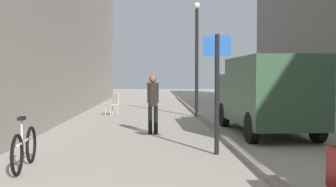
{
  "coord_description": "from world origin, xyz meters",
  "views": [
    {
      "loc": [
        -0.31,
        -1.24,
        1.7
      ],
      "look_at": [
        0.06,
        9.02,
        1.26
      ],
      "focal_mm": 43.35,
      "sensor_mm": 36.0,
      "label": 1
    }
  ],
  "objects_px": {
    "lamp_post": "(197,52)",
    "bicycle_leaning": "(25,148)",
    "pedestrian_main_foreground": "(153,100)",
    "street_sign_post": "(217,83)",
    "cafe_chair_near_window": "(113,103)",
    "delivery_van": "(265,93)"
  },
  "relations": [
    {
      "from": "lamp_post",
      "to": "cafe_chair_near_window",
      "type": "xyz_separation_m",
      "value": [
        -3.56,
        0.71,
        -2.18
      ]
    },
    {
      "from": "street_sign_post",
      "to": "bicycle_leaning",
      "type": "bearing_deg",
      "value": 22.13
    },
    {
      "from": "street_sign_post",
      "to": "cafe_chair_near_window",
      "type": "relative_size",
      "value": 2.77
    },
    {
      "from": "pedestrian_main_foreground",
      "to": "street_sign_post",
      "type": "height_order",
      "value": "street_sign_post"
    },
    {
      "from": "cafe_chair_near_window",
      "to": "delivery_van",
      "type": "bearing_deg",
      "value": 177.85
    },
    {
      "from": "bicycle_leaning",
      "to": "cafe_chair_near_window",
      "type": "relative_size",
      "value": 1.88
    },
    {
      "from": "pedestrian_main_foreground",
      "to": "cafe_chair_near_window",
      "type": "relative_size",
      "value": 1.84
    },
    {
      "from": "delivery_van",
      "to": "cafe_chair_near_window",
      "type": "xyz_separation_m",
      "value": [
        -5.06,
        5.75,
        -0.66
      ]
    },
    {
      "from": "street_sign_post",
      "to": "delivery_van",
      "type": "bearing_deg",
      "value": -117.92
    },
    {
      "from": "pedestrian_main_foreground",
      "to": "lamp_post",
      "type": "distance_m",
      "value": 5.63
    },
    {
      "from": "lamp_post",
      "to": "cafe_chair_near_window",
      "type": "height_order",
      "value": "lamp_post"
    },
    {
      "from": "pedestrian_main_foreground",
      "to": "bicycle_leaning",
      "type": "bearing_deg",
      "value": 44.31
    },
    {
      "from": "street_sign_post",
      "to": "cafe_chair_near_window",
      "type": "height_order",
      "value": "street_sign_post"
    },
    {
      "from": "lamp_post",
      "to": "street_sign_post",
      "type": "bearing_deg",
      "value": -93.05
    },
    {
      "from": "cafe_chair_near_window",
      "to": "bicycle_leaning",
      "type": "bearing_deg",
      "value": 133.07
    },
    {
      "from": "street_sign_post",
      "to": "bicycle_leaning",
      "type": "height_order",
      "value": "street_sign_post"
    },
    {
      "from": "street_sign_post",
      "to": "lamp_post",
      "type": "xyz_separation_m",
      "value": [
        0.44,
        8.19,
        1.18
      ]
    },
    {
      "from": "delivery_van",
      "to": "lamp_post",
      "type": "distance_m",
      "value": 5.47
    },
    {
      "from": "pedestrian_main_foreground",
      "to": "street_sign_post",
      "type": "relative_size",
      "value": 0.67
    },
    {
      "from": "lamp_post",
      "to": "bicycle_leaning",
      "type": "height_order",
      "value": "lamp_post"
    },
    {
      "from": "delivery_van",
      "to": "lamp_post",
      "type": "height_order",
      "value": "lamp_post"
    },
    {
      "from": "bicycle_leaning",
      "to": "cafe_chair_near_window",
      "type": "distance_m",
      "value": 10.15
    }
  ]
}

